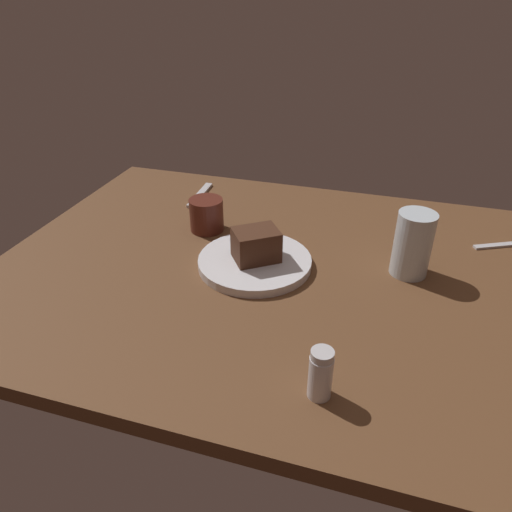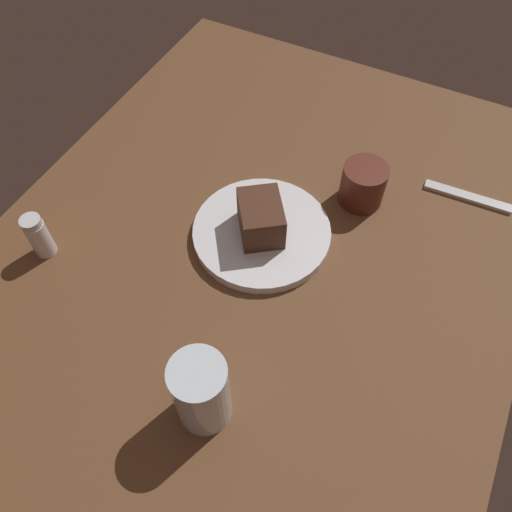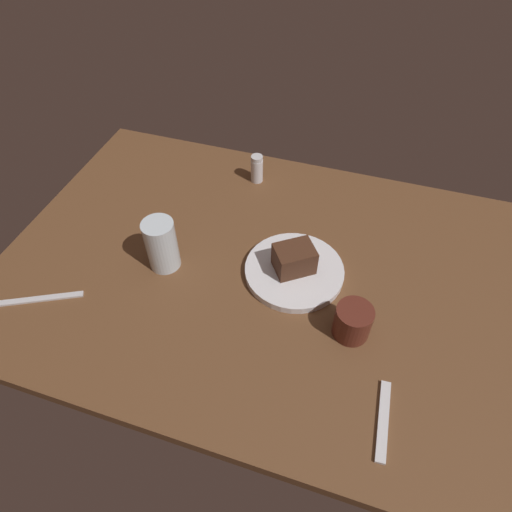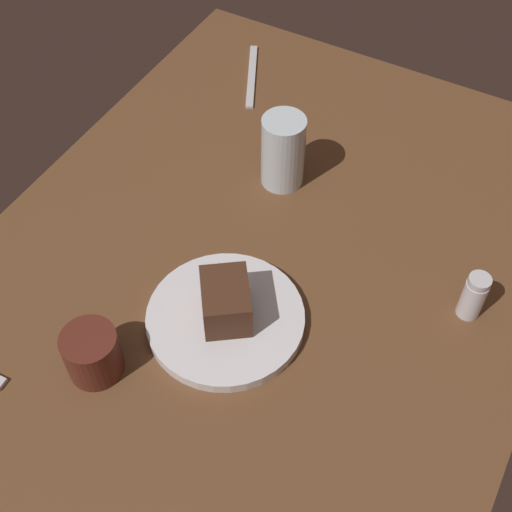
{
  "view_description": "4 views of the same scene",
  "coord_description": "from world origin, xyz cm",
  "px_view_note": "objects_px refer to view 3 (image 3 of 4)",
  "views": [
    {
      "loc": [
        -15.44,
        77.95,
        54.21
      ],
      "look_at": [
        6.95,
        4.14,
        7.56
      ],
      "focal_mm": 33.51,
      "sensor_mm": 36.0,
      "label": 1
    },
    {
      "loc": [
        -38.25,
        -21.99,
        71.29
      ],
      "look_at": [
        1.62,
        -1.8,
        7.22
      ],
      "focal_mm": 36.29,
      "sensor_mm": 36.0,
      "label": 2
    },
    {
      "loc": [
        19.66,
        -63.64,
        81.33
      ],
      "look_at": [
        -0.59,
        -0.38,
        6.9
      ],
      "focal_mm": 30.96,
      "sensor_mm": 36.0,
      "label": 3
    },
    {
      "loc": [
        54.81,
        31.21,
        87.58
      ],
      "look_at": [
        -0.41,
        0.7,
        8.76
      ],
      "focal_mm": 49.33,
      "sensor_mm": 36.0,
      "label": 4
    }
  ],
  "objects_px": {
    "dessert_spoon": "(383,420)",
    "coffee_cup": "(353,322)",
    "chocolate_cake_slice": "(294,259)",
    "water_glass": "(162,245)",
    "butter_knife": "(39,299)",
    "salt_shaker": "(257,169)",
    "dessert_plate": "(294,271)"
  },
  "relations": [
    {
      "from": "butter_knife",
      "to": "salt_shaker",
      "type": "bearing_deg",
      "value": 32.3
    },
    {
      "from": "dessert_spoon",
      "to": "dessert_plate",
      "type": "bearing_deg",
      "value": -142.97
    },
    {
      "from": "chocolate_cake_slice",
      "to": "coffee_cup",
      "type": "height_order",
      "value": "chocolate_cake_slice"
    },
    {
      "from": "dessert_plate",
      "to": "water_glass",
      "type": "distance_m",
      "value": 0.31
    },
    {
      "from": "dessert_spoon",
      "to": "coffee_cup",
      "type": "bearing_deg",
      "value": -155.13
    },
    {
      "from": "coffee_cup",
      "to": "dessert_plate",
      "type": "bearing_deg",
      "value": 141.98
    },
    {
      "from": "water_glass",
      "to": "butter_knife",
      "type": "height_order",
      "value": "water_glass"
    },
    {
      "from": "salt_shaker",
      "to": "dessert_spoon",
      "type": "height_order",
      "value": "salt_shaker"
    },
    {
      "from": "chocolate_cake_slice",
      "to": "water_glass",
      "type": "xyz_separation_m",
      "value": [
        -0.29,
        -0.06,
        0.02
      ]
    },
    {
      "from": "dessert_plate",
      "to": "coffee_cup",
      "type": "relative_size",
      "value": 2.99
    },
    {
      "from": "water_glass",
      "to": "coffee_cup",
      "type": "distance_m",
      "value": 0.45
    },
    {
      "from": "chocolate_cake_slice",
      "to": "dessert_spoon",
      "type": "bearing_deg",
      "value": -49.87
    },
    {
      "from": "butter_knife",
      "to": "coffee_cup",
      "type": "bearing_deg",
      "value": -15.58
    },
    {
      "from": "dessert_plate",
      "to": "butter_knife",
      "type": "bearing_deg",
      "value": -154.64
    },
    {
      "from": "dessert_plate",
      "to": "chocolate_cake_slice",
      "type": "xyz_separation_m",
      "value": [
        -0.0,
        0.0,
        0.04
      ]
    },
    {
      "from": "coffee_cup",
      "to": "dessert_spoon",
      "type": "relative_size",
      "value": 0.5
    },
    {
      "from": "salt_shaker",
      "to": "coffee_cup",
      "type": "xyz_separation_m",
      "value": [
        0.33,
        -0.41,
        -0.0
      ]
    },
    {
      "from": "dessert_spoon",
      "to": "butter_knife",
      "type": "relative_size",
      "value": 0.79
    },
    {
      "from": "dessert_plate",
      "to": "chocolate_cake_slice",
      "type": "bearing_deg",
      "value": 169.52
    },
    {
      "from": "chocolate_cake_slice",
      "to": "salt_shaker",
      "type": "relative_size",
      "value": 1.07
    },
    {
      "from": "dessert_plate",
      "to": "butter_knife",
      "type": "height_order",
      "value": "dessert_plate"
    },
    {
      "from": "dessert_plate",
      "to": "dessert_spoon",
      "type": "height_order",
      "value": "dessert_plate"
    },
    {
      "from": "chocolate_cake_slice",
      "to": "butter_knife",
      "type": "height_order",
      "value": "chocolate_cake_slice"
    },
    {
      "from": "salt_shaker",
      "to": "water_glass",
      "type": "distance_m",
      "value": 0.38
    },
    {
      "from": "dessert_plate",
      "to": "dessert_spoon",
      "type": "distance_m",
      "value": 0.37
    },
    {
      "from": "water_glass",
      "to": "dessert_spoon",
      "type": "xyz_separation_m",
      "value": [
        0.53,
        -0.22,
        -0.06
      ]
    },
    {
      "from": "chocolate_cake_slice",
      "to": "water_glass",
      "type": "relative_size",
      "value": 0.67
    },
    {
      "from": "dessert_plate",
      "to": "coffee_cup",
      "type": "distance_m",
      "value": 0.19
    },
    {
      "from": "water_glass",
      "to": "dessert_spoon",
      "type": "bearing_deg",
      "value": -22.59
    },
    {
      "from": "water_glass",
      "to": "dessert_spoon",
      "type": "distance_m",
      "value": 0.58
    },
    {
      "from": "water_glass",
      "to": "butter_knife",
      "type": "bearing_deg",
      "value": -140.51
    },
    {
      "from": "chocolate_cake_slice",
      "to": "dessert_spoon",
      "type": "xyz_separation_m",
      "value": [
        0.24,
        -0.28,
        -0.05
      ]
    }
  ]
}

